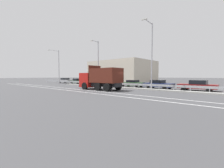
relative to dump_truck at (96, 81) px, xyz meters
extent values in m
plane|color=#424244|center=(2.94, 1.36, -1.27)|extent=(320.00, 320.00, 0.00)
cube|color=silver|center=(0.84, -1.77, -1.26)|extent=(62.40, 0.16, 0.01)
cube|color=silver|center=(0.84, -3.59, -1.26)|extent=(62.40, 0.16, 0.01)
cube|color=gray|center=(2.94, 4.36, -1.18)|extent=(34.32, 1.10, 0.18)
cube|color=#9EA0A5|center=(2.94, 5.74, -0.65)|extent=(62.40, 0.04, 0.32)
cylinder|color=#ADADB2|center=(-27.96, 5.74, -0.96)|extent=(0.09, 0.09, 0.62)
cylinder|color=#ADADB2|center=(-25.90, 5.74, -0.96)|extent=(0.09, 0.09, 0.62)
cylinder|color=#ADADB2|center=(-23.84, 5.74, -0.96)|extent=(0.09, 0.09, 0.62)
cylinder|color=#ADADB2|center=(-21.78, 5.74, -0.96)|extent=(0.09, 0.09, 0.62)
cylinder|color=#ADADB2|center=(-19.72, 5.74, -0.96)|extent=(0.09, 0.09, 0.62)
cylinder|color=#ADADB2|center=(-17.66, 5.74, -0.96)|extent=(0.09, 0.09, 0.62)
cylinder|color=#ADADB2|center=(-15.60, 5.74, -0.96)|extent=(0.09, 0.09, 0.62)
cylinder|color=#ADADB2|center=(-13.54, 5.74, -0.96)|extent=(0.09, 0.09, 0.62)
cylinder|color=#ADADB2|center=(-11.48, 5.74, -0.96)|extent=(0.09, 0.09, 0.62)
cylinder|color=#ADADB2|center=(-9.42, 5.74, -0.96)|extent=(0.09, 0.09, 0.62)
cylinder|color=#ADADB2|center=(-7.36, 5.74, -0.96)|extent=(0.09, 0.09, 0.62)
cylinder|color=#ADADB2|center=(-5.30, 5.74, -0.96)|extent=(0.09, 0.09, 0.62)
cylinder|color=#ADADB2|center=(-3.24, 5.74, -0.96)|extent=(0.09, 0.09, 0.62)
cylinder|color=#ADADB2|center=(-1.18, 5.74, -0.96)|extent=(0.09, 0.09, 0.62)
cylinder|color=#ADADB2|center=(0.88, 5.74, -0.96)|extent=(0.09, 0.09, 0.62)
cylinder|color=#ADADB2|center=(2.94, 5.74, -0.96)|extent=(0.09, 0.09, 0.62)
cylinder|color=#ADADB2|center=(5.00, 5.74, -0.96)|extent=(0.09, 0.09, 0.62)
cylinder|color=#ADADB2|center=(7.06, 5.74, -0.96)|extent=(0.09, 0.09, 0.62)
cylinder|color=#ADADB2|center=(9.12, 5.74, -0.96)|extent=(0.09, 0.09, 0.62)
cylinder|color=#ADADB2|center=(11.18, 5.74, -0.96)|extent=(0.09, 0.09, 0.62)
cylinder|color=#ADADB2|center=(13.24, 5.74, -0.96)|extent=(0.09, 0.09, 0.62)
cube|color=red|center=(-1.46, -0.05, 0.10)|extent=(2.05, 2.54, 2.11)
cube|color=black|center=(-2.46, -0.08, 0.47)|extent=(0.10, 2.13, 0.80)
cube|color=black|center=(-2.49, -0.08, -0.80)|extent=(0.18, 2.43, 0.24)
cube|color=black|center=(1.83, 0.06, -0.48)|extent=(4.65, 1.51, 0.53)
cube|color=#511E14|center=(1.83, 0.06, -0.16)|extent=(4.49, 2.52, 0.12)
cube|color=#511E14|center=(1.86, -1.08, 0.83)|extent=(4.42, 0.25, 1.86)
cube|color=#511E14|center=(1.79, 1.20, 0.83)|extent=(4.42, 0.25, 1.86)
cube|color=#511E14|center=(-0.33, -0.01, 1.07)|extent=(0.18, 2.38, 2.32)
cube|color=#511E14|center=(3.99, 0.13, 0.83)|extent=(0.18, 2.38, 1.86)
cylinder|color=black|center=(-1.12, -1.25, -0.75)|extent=(1.05, 0.35, 1.04)
cylinder|color=black|center=(-1.20, 1.18, -0.75)|extent=(1.05, 0.35, 1.04)
cylinder|color=black|center=(1.52, -1.17, -0.75)|extent=(1.05, 0.35, 1.04)
cylinder|color=black|center=(1.44, 1.26, -0.75)|extent=(1.05, 0.35, 1.04)
cylinder|color=black|center=(3.13, -1.11, -0.75)|extent=(1.05, 0.35, 1.04)
cylinder|color=black|center=(3.05, 1.32, -0.75)|extent=(1.05, 0.35, 1.04)
cylinder|color=white|center=(-4.90, 4.36, -1.08)|extent=(0.16, 0.16, 0.36)
cylinder|color=black|center=(-4.90, 4.36, -0.72)|extent=(0.16, 0.16, 0.36)
cylinder|color=white|center=(-4.90, 4.36, -0.36)|extent=(0.16, 0.16, 0.36)
cylinder|color=black|center=(-4.90, 4.36, 0.00)|extent=(0.16, 0.16, 0.36)
cylinder|color=white|center=(-4.90, 4.36, 0.37)|extent=(0.16, 0.16, 0.36)
cylinder|color=#1E4CB2|center=(-4.90, 4.36, 0.93)|extent=(0.76, 0.03, 0.76)
cylinder|color=white|center=(-4.90, 4.36, 0.93)|extent=(0.82, 0.02, 0.82)
cylinder|color=#ADADB2|center=(-18.33, 4.35, 2.86)|extent=(0.18, 0.18, 8.26)
cylinder|color=#ADADB2|center=(-18.35, 3.08, 6.85)|extent=(0.14, 2.55, 0.10)
cube|color=silver|center=(-18.37, 1.80, 6.77)|extent=(0.70, 0.21, 0.12)
cylinder|color=#ADADB2|center=(-4.25, 4.41, 2.94)|extent=(0.18, 0.18, 8.42)
cylinder|color=#ADADB2|center=(-4.26, 3.58, 7.00)|extent=(0.10, 1.67, 0.10)
cube|color=silver|center=(-4.26, 2.74, 6.92)|extent=(0.70, 0.20, 0.12)
cylinder|color=#ADADB2|center=(6.63, 4.19, 3.30)|extent=(0.18, 0.18, 9.12)
cylinder|color=#ADADB2|center=(6.72, 2.93, 7.71)|extent=(0.29, 2.52, 0.10)
cube|color=silver|center=(6.82, 1.68, 7.63)|extent=(0.71, 0.25, 0.12)
cube|color=#A3A3A8|center=(-21.03, 7.70, -0.64)|extent=(4.37, 2.06, 0.65)
cube|color=black|center=(-21.16, 7.70, -0.10)|extent=(1.86, 1.75, 0.45)
cylinder|color=black|center=(-19.73, 8.66, -0.97)|extent=(0.61, 0.22, 0.60)
cylinder|color=black|center=(-19.67, 6.84, -0.97)|extent=(0.61, 0.22, 0.60)
cylinder|color=black|center=(-22.39, 8.57, -0.97)|extent=(0.61, 0.22, 0.60)
cylinder|color=black|center=(-22.33, 6.75, -0.97)|extent=(0.61, 0.22, 0.60)
cube|color=#335B33|center=(-15.45, 7.82, -0.72)|extent=(4.71, 2.18, 0.48)
cube|color=black|center=(-15.59, 7.84, -0.19)|extent=(2.05, 1.74, 0.57)
cylinder|color=black|center=(-13.97, 8.55, -0.97)|extent=(0.61, 0.25, 0.60)
cylinder|color=black|center=(-14.11, 6.85, -0.97)|extent=(0.61, 0.25, 0.60)
cylinder|color=black|center=(-16.79, 8.79, -0.97)|extent=(0.61, 0.25, 0.60)
cylinder|color=black|center=(-16.94, 7.09, -0.97)|extent=(0.61, 0.25, 0.60)
cube|color=maroon|center=(-9.60, 7.68, -0.63)|extent=(4.84, 1.82, 0.67)
cube|color=black|center=(-9.46, 7.68, -0.03)|extent=(2.04, 1.58, 0.53)
cylinder|color=black|center=(-11.08, 6.83, -0.97)|extent=(0.60, 0.21, 0.60)
cylinder|color=black|center=(-11.10, 8.50, -0.97)|extent=(0.60, 0.21, 0.60)
cylinder|color=black|center=(-8.10, 6.86, -0.97)|extent=(0.60, 0.21, 0.60)
cylinder|color=black|center=(-8.12, 8.54, -0.97)|extent=(0.60, 0.21, 0.60)
cube|color=#A3A3A8|center=(-4.21, 7.58, -0.62)|extent=(4.66, 1.88, 0.69)
cube|color=black|center=(-4.07, 7.58, -0.05)|extent=(1.97, 1.62, 0.45)
cylinder|color=black|center=(-5.62, 6.70, -0.97)|extent=(0.60, 0.21, 0.60)
cylinder|color=black|center=(-5.66, 8.40, -0.97)|extent=(0.60, 0.21, 0.60)
cylinder|color=black|center=(-2.76, 6.75, -0.97)|extent=(0.60, 0.21, 0.60)
cylinder|color=black|center=(-2.79, 8.46, -0.97)|extent=(0.60, 0.21, 0.60)
cube|color=#335B33|center=(1.13, 7.65, -0.69)|extent=(4.38, 2.00, 0.56)
cube|color=black|center=(1.26, 7.66, -0.21)|extent=(1.87, 1.68, 0.39)
cylinder|color=black|center=(-0.18, 6.73, -0.97)|extent=(0.61, 0.22, 0.60)
cylinder|color=black|center=(-0.24, 8.47, -0.97)|extent=(0.61, 0.22, 0.60)
cylinder|color=black|center=(2.50, 6.83, -0.97)|extent=(0.61, 0.22, 0.60)
cylinder|color=black|center=(2.44, 8.57, -0.97)|extent=(0.61, 0.22, 0.60)
cube|color=navy|center=(6.24, 7.33, -0.68)|extent=(4.68, 2.10, 0.58)
cube|color=black|center=(6.11, 7.34, -0.15)|extent=(2.03, 1.69, 0.48)
cylinder|color=black|center=(7.71, 8.06, -0.97)|extent=(0.61, 0.24, 0.60)
cylinder|color=black|center=(7.59, 6.39, -0.97)|extent=(0.61, 0.24, 0.60)
cylinder|color=black|center=(4.89, 8.27, -0.97)|extent=(0.61, 0.24, 0.60)
cylinder|color=black|center=(4.77, 6.61, -0.97)|extent=(0.61, 0.24, 0.60)
cube|color=maroon|center=(11.53, 7.65, -0.68)|extent=(4.71, 1.88, 0.57)
cube|color=black|center=(11.67, 7.65, -0.12)|extent=(1.98, 1.65, 0.56)
cylinder|color=black|center=(10.08, 6.76, -0.97)|extent=(0.60, 0.20, 0.60)
cylinder|color=black|center=(10.07, 8.53, -0.97)|extent=(0.60, 0.20, 0.60)
cylinder|color=black|center=(12.99, 6.78, -0.97)|extent=(0.60, 0.20, 0.60)
cylinder|color=black|center=(12.98, 8.54, -0.97)|extent=(0.60, 0.20, 0.60)
cube|color=beige|center=(-10.67, 20.23, 1.84)|extent=(16.46, 12.92, 6.21)
camera|label=1|loc=(16.17, -14.91, 0.71)|focal=24.00mm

